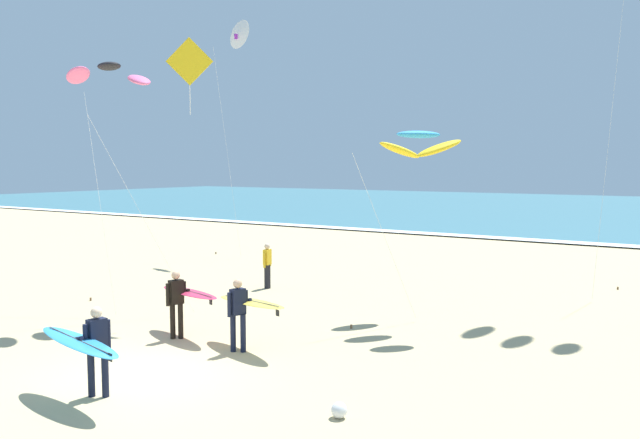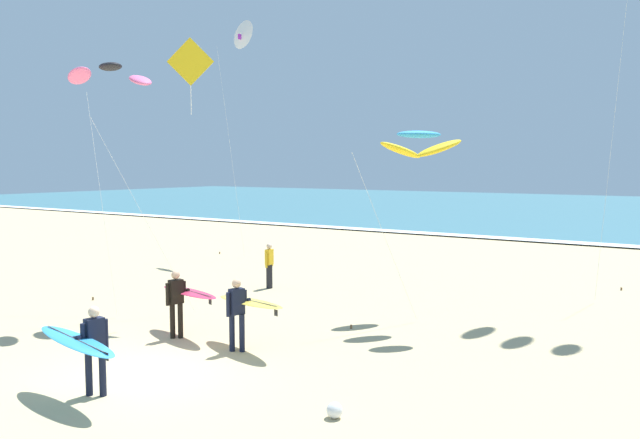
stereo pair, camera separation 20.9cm
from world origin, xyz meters
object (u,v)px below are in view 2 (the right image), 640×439
at_px(surfer_third, 244,306).
at_px(kite_arc_charcoal_mid, 110,75).
at_px(bystander_yellow_top, 269,265).
at_px(surfer_lead, 85,343).
at_px(kite_arc_cobalt_high, 419,144).
at_px(kite_delta_ivory_distant, 242,35).
at_px(beach_ball, 335,410).
at_px(surfer_trailing, 183,296).
at_px(kite_diamond_golden_low, 188,69).

distance_m(surfer_third, kite_arc_charcoal_mid, 7.61).
bearing_deg(bystander_yellow_top, surfer_lead, -70.04).
bearing_deg(kite_arc_cobalt_high, surfer_lead, -107.23).
distance_m(kite_delta_ivory_distant, beach_ball, 21.58).
bearing_deg(bystander_yellow_top, surfer_trailing, -71.20).
height_order(surfer_third, kite_delta_ivory_distant, kite_delta_ivory_distant).
distance_m(kite_arc_charcoal_mid, beach_ball, 11.40).
bearing_deg(surfer_trailing, kite_diamond_golden_low, 129.74).
distance_m(kite_arc_cobalt_high, kite_diamond_golden_low, 6.76).
height_order(surfer_lead, kite_diamond_golden_low, kite_diamond_golden_low).
bearing_deg(beach_ball, kite_arc_cobalt_high, 103.54).
distance_m(surfer_lead, kite_diamond_golden_low, 8.87).
height_order(surfer_trailing, surfer_third, same).
bearing_deg(surfer_trailing, kite_arc_cobalt_high, 47.19).
bearing_deg(beach_ball, kite_diamond_golden_low, 151.37).
height_order(kite_arc_charcoal_mid, kite_diamond_golden_low, kite_diamond_golden_low).
distance_m(kite_diamond_golden_low, bystander_yellow_top, 7.60).
bearing_deg(surfer_lead, kite_diamond_golden_low, 118.04).
relative_size(kite_arc_charcoal_mid, bystander_yellow_top, 4.47).
bearing_deg(kite_diamond_golden_low, kite_arc_charcoal_mid, -135.05).
height_order(surfer_lead, surfer_third, same).
bearing_deg(kite_delta_ivory_distant, kite_diamond_golden_low, -57.30).
xyz_separation_m(kite_arc_charcoal_mid, kite_delta_ivory_distant, (-4.59, 10.92, 3.42)).
bearing_deg(surfer_lead, beach_ball, 22.16).
bearing_deg(surfer_lead, surfer_third, 83.93).
xyz_separation_m(surfer_lead, surfer_trailing, (-1.60, 4.01, 0.00)).
bearing_deg(surfer_third, surfer_trailing, 179.19).
relative_size(surfer_lead, kite_arc_charcoal_mid, 0.36).
xyz_separation_m(surfer_trailing, beach_ball, (5.92, -2.25, -0.91)).
relative_size(kite_delta_ivory_distant, beach_ball, 39.00).
bearing_deg(surfer_trailing, surfer_lead, -68.29).
distance_m(surfer_lead, surfer_trailing, 4.31).
xyz_separation_m(surfer_third, bystander_yellow_top, (-4.12, 6.21, -0.24)).
height_order(surfer_trailing, bystander_yellow_top, surfer_trailing).
xyz_separation_m(kite_diamond_golden_low, bystander_yellow_top, (-0.60, 4.37, -6.18)).
bearing_deg(bystander_yellow_top, kite_arc_charcoal_mid, -98.46).
xyz_separation_m(surfer_trailing, kite_arc_charcoal_mid, (-2.97, 0.33, 5.73)).
bearing_deg(kite_arc_charcoal_mid, surfer_trailing, -6.39).
xyz_separation_m(surfer_trailing, kite_delta_ivory_distant, (-7.57, 11.25, 9.15)).
bearing_deg(kite_diamond_golden_low, surfer_third, -27.50).
height_order(surfer_trailing, beach_ball, surfer_trailing).
bearing_deg(kite_diamond_golden_low, kite_arc_cobalt_high, 25.93).
height_order(kite_arc_cobalt_high, kite_diamond_golden_low, kite_diamond_golden_low).
distance_m(surfer_trailing, kite_diamond_golden_low, 6.39).
xyz_separation_m(surfer_lead, bystander_yellow_top, (-3.70, 10.19, -0.24)).
xyz_separation_m(kite_arc_cobalt_high, beach_ball, (1.65, -6.86, -4.73)).
height_order(surfer_trailing, kite_arc_cobalt_high, kite_arc_cobalt_high).
distance_m(surfer_trailing, bystander_yellow_top, 6.53).
bearing_deg(kite_arc_charcoal_mid, surfer_third, -4.14).
bearing_deg(kite_diamond_golden_low, kite_delta_ivory_distant, 122.70).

